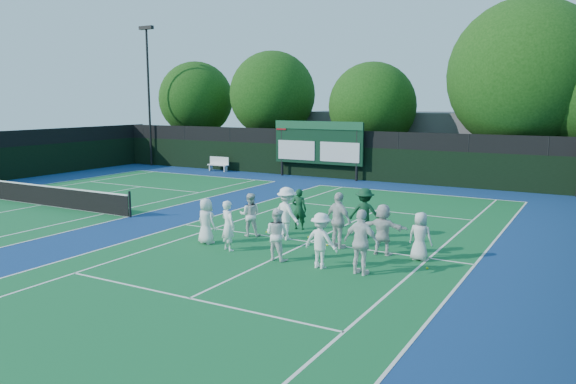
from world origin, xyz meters
The scene contains 31 objects.
ground centered at (0.00, 0.00, 0.00)m, with size 120.00×120.00×0.00m, color #1C380F.
court_apron centered at (-6.00, 1.00, 0.00)m, with size 34.00×32.00×0.01m, color navy.
near_court centered at (0.00, 1.00, 0.01)m, with size 11.05×23.85×0.01m.
left_court centered at (-14.00, 1.00, 0.01)m, with size 11.05×23.85×0.01m.
back_fence centered at (-6.00, 16.00, 1.36)m, with size 34.00×0.08×3.00m.
scoreboard centered at (-7.01, 15.59, 2.19)m, with size 6.00×0.21×3.55m.
clubhouse centered at (-2.00, 24.00, 2.00)m, with size 18.00×6.00×4.00m, color slate.
light_pole_left centered at (-21.00, 15.70, 6.30)m, with size 1.20×0.30×10.12m.
tennis_net centered at (-14.00, 1.00, 0.49)m, with size 11.30×0.10×1.10m.
bench centered at (-14.51, 15.37, 0.53)m, with size 1.56×0.42×0.99m.
tree_a centered at (-19.51, 19.58, 4.78)m, with size 5.76×5.76×7.81m.
tree_b centered at (-12.52, 19.58, 5.08)m, with size 6.18×6.18×8.33m.
tree_c centered at (-4.86, 19.58, 4.29)m, with size 5.74×5.74×7.32m.
tree_d centered at (4.39, 19.58, 5.99)m, with size 8.73×8.73×10.58m.
tennis_ball_0 centered at (-0.31, 1.50, 0.03)m, with size 0.07×0.07×0.07m, color #B8D519.
tennis_ball_1 centered at (0.74, 0.82, 0.03)m, with size 0.07×0.07×0.07m, color #B8D519.
tennis_ball_2 centered at (4.37, -0.12, 0.03)m, with size 0.07×0.07×0.07m, color #B8D519.
tennis_ball_3 centered at (-2.01, 1.44, 0.03)m, with size 0.07×0.07×0.07m, color #B8D519.
tennis_ball_5 centered at (1.86, 1.00, 0.03)m, with size 0.07×0.07×0.07m, color #B8D519.
player_front_0 centered at (-2.96, -0.89, 0.78)m, with size 0.76×0.49×1.55m, color silver.
player_front_1 centered at (-1.80, -1.25, 0.82)m, with size 0.60×0.39×1.64m, color white.
player_front_2 centered at (0.13, -1.43, 0.80)m, with size 0.77×0.60×1.59m, color white.
player_front_3 centered at (1.66, -1.52, 0.81)m, with size 1.05×0.60×1.63m, color white.
player_front_4 centered at (2.90, -1.52, 0.92)m, with size 1.08×0.45×1.85m, color white.
player_back_0 centered at (-2.26, 0.72, 0.78)m, with size 0.76×0.59×1.56m, color silver.
player_back_1 centered at (-0.88, 0.95, 0.92)m, with size 1.19×0.69×1.85m, color white.
player_back_2 centered at (1.17, 0.77, 0.93)m, with size 1.09×0.45×1.86m, color silver.
player_back_3 centered at (2.71, 0.72, 0.81)m, with size 1.51×0.48×1.63m, color silver.
player_back_4 centered at (3.91, 0.68, 0.75)m, with size 0.73×0.47×1.49m, color silver.
coach_left centered at (-1.25, 2.52, 0.77)m, with size 0.56×0.37×1.55m, color #103B20.
coach_right centered at (1.38, 2.51, 0.89)m, with size 1.15×0.66×1.77m, color #0F3A20.
Camera 1 is at (8.57, -15.61, 4.78)m, focal length 35.00 mm.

